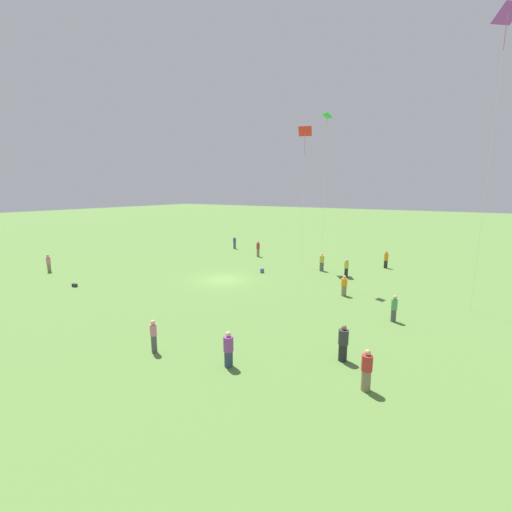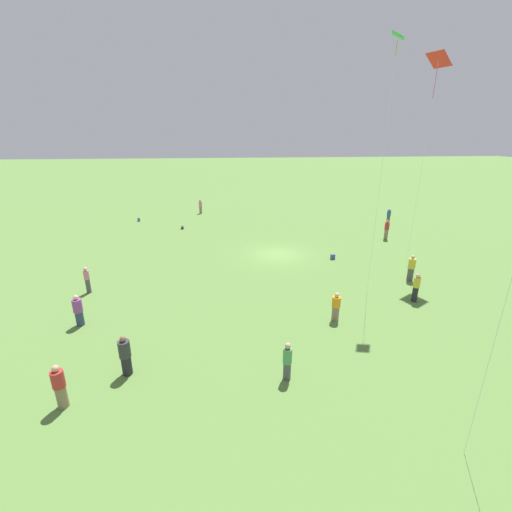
% 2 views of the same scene
% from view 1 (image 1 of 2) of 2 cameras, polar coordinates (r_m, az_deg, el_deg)
% --- Properties ---
extents(ground_plane, '(240.00, 240.00, 0.00)m').
position_cam_1_polar(ground_plane, '(30.82, -5.56, -3.95)').
color(ground_plane, '#5B843D').
extents(person_0, '(0.63, 0.63, 1.69)m').
position_cam_1_polar(person_0, '(16.08, -4.61, -15.27)').
color(person_0, '#333D5B').
rests_on(person_0, ground_plane).
extents(person_1, '(0.49, 0.49, 1.68)m').
position_cam_1_polar(person_1, '(46.59, -3.59, 2.24)').
color(person_1, '#4C4C51').
rests_on(person_1, ground_plane).
extents(person_2, '(0.50, 0.50, 1.76)m').
position_cam_1_polar(person_2, '(32.14, 14.83, -2.03)').
color(person_2, '#232328').
rests_on(person_2, ground_plane).
extents(person_3, '(0.63, 0.63, 1.78)m').
position_cam_1_polar(person_3, '(34.35, 10.91, -1.04)').
color(person_3, '#4C4C51').
rests_on(person_3, ground_plane).
extents(person_4, '(0.56, 0.56, 1.58)m').
position_cam_1_polar(person_4, '(26.79, 14.47, -4.85)').
color(person_4, '#847056').
rests_on(person_4, ground_plane).
extents(person_5, '(0.53, 0.53, 1.76)m').
position_cam_1_polar(person_5, '(15.00, 17.95, -17.68)').
color(person_5, '#847056').
rests_on(person_5, ground_plane).
extents(person_6, '(0.45, 0.45, 1.65)m').
position_cam_1_polar(person_6, '(22.62, 22.01, -8.12)').
color(person_6, '#4C4C51').
rests_on(person_6, ground_plane).
extents(person_7, '(0.59, 0.59, 1.78)m').
position_cam_1_polar(person_7, '(16.99, 14.32, -13.91)').
color(person_7, '#232328').
rests_on(person_7, ground_plane).
extents(person_8, '(0.43, 0.43, 1.75)m').
position_cam_1_polar(person_8, '(38.97, -31.28, -1.04)').
color(person_8, '#847056').
rests_on(person_8, ground_plane).
extents(person_9, '(0.55, 0.55, 1.85)m').
position_cam_1_polar(person_9, '(40.91, 0.35, 1.16)').
color(person_9, '#847056').
rests_on(person_9, ground_plane).
extents(person_10, '(0.45, 0.45, 1.69)m').
position_cam_1_polar(person_10, '(17.98, -16.70, -12.64)').
color(person_10, '#4C4C51').
rests_on(person_10, ground_plane).
extents(person_11, '(0.59, 0.59, 1.76)m').
position_cam_1_polar(person_11, '(37.43, 20.85, -0.59)').
color(person_11, '#232328').
rests_on(person_11, ground_plane).
extents(kite_0, '(1.57, 1.43, 14.01)m').
position_cam_1_polar(kite_0, '(36.30, 8.17, 19.32)').
color(kite_0, red).
rests_on(kite_0, ground_plane).
extents(kite_2, '(1.61, 1.58, 18.15)m').
position_cam_1_polar(kite_2, '(27.55, 36.27, 28.64)').
color(kite_2, purple).
rests_on(kite_2, ground_plane).
extents(kite_3, '(0.86, 0.83, 13.97)m').
position_cam_1_polar(kite_3, '(30.17, 11.69, 19.99)').
color(kite_3, green).
rests_on(kite_3, ground_plane).
extents(picnic_bag_0, '(0.45, 0.28, 0.27)m').
position_cam_1_polar(picnic_bag_0, '(32.17, -27.98, -4.33)').
color(picnic_bag_0, '#262628').
rests_on(picnic_bag_0, ground_plane).
extents(picnic_bag_2, '(0.26, 0.33, 0.40)m').
position_cam_1_polar(picnic_bag_2, '(33.15, 1.03, -2.47)').
color(picnic_bag_2, '#33518C').
rests_on(picnic_bag_2, ground_plane).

